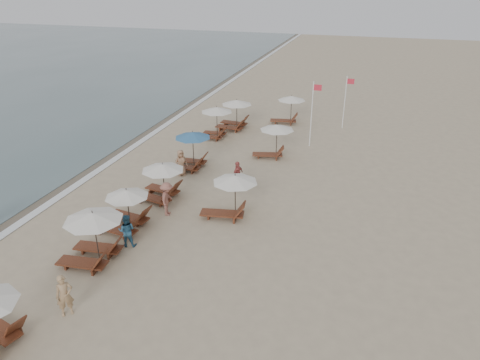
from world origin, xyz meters
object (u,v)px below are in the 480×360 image
(lounger_station_1, at_px, (91,238))
(lounger_station_3, at_px, (160,181))
(beachgoer_mid_b, at_px, (167,199))
(beachgoer_far_b, at_px, (181,163))
(inland_station_0, at_px, (229,194))
(inland_station_1, at_px, (273,138))
(beachgoer_mid_a, at_px, (127,231))
(beachgoer_far_a, at_px, (238,174))
(flag_pole_near, at_px, (312,111))
(lounger_station_2, at_px, (123,211))
(lounger_station_4, at_px, (190,151))
(inland_station_2, at_px, (288,107))
(lounger_station_5, at_px, (215,121))
(beachgoer_near, at_px, (65,295))
(lounger_station_6, at_px, (233,115))

(lounger_station_1, bearing_deg, lounger_station_3, 89.04)
(beachgoer_mid_b, height_order, beachgoer_far_b, beachgoer_mid_b)
(inland_station_0, xyz_separation_m, inland_station_1, (0.23, 8.44, 0.09))
(beachgoer_mid_a, bearing_deg, inland_station_1, -123.00)
(inland_station_1, xyz_separation_m, beachgoer_mid_a, (-3.73, -12.20, -0.60))
(beachgoer_mid_b, xyz_separation_m, beachgoer_far_a, (2.41, 4.09, -0.09))
(beachgoer_far_b, distance_m, flag_pole_near, 9.97)
(lounger_station_3, xyz_separation_m, inland_station_0, (4.16, -0.84, 0.25))
(lounger_station_3, bearing_deg, flag_pole_near, 58.35)
(lounger_station_2, xyz_separation_m, lounger_station_4, (0.16, 7.66, 0.24))
(lounger_station_1, distance_m, beachgoer_mid_a, 1.72)
(lounger_station_3, height_order, lounger_station_4, lounger_station_4)
(inland_station_2, height_order, beachgoer_mid_a, inland_station_2)
(lounger_station_5, bearing_deg, beachgoer_far_b, -87.05)
(inland_station_0, relative_size, beachgoer_far_a, 1.83)
(beachgoer_mid_b, bearing_deg, beachgoer_near, 166.19)
(beachgoer_mid_b, bearing_deg, beachgoer_mid_a, 159.60)
(lounger_station_4, relative_size, lounger_station_6, 0.92)
(lounger_station_1, height_order, beachgoer_far_a, lounger_station_1)
(lounger_station_6, height_order, inland_station_1, lounger_station_6)
(lounger_station_5, xyz_separation_m, inland_station_2, (4.38, 5.07, 0.01))
(lounger_station_2, relative_size, beachgoer_near, 1.60)
(lounger_station_1, relative_size, lounger_station_2, 1.06)
(lounger_station_5, height_order, beachgoer_far_a, lounger_station_5)
(inland_station_1, height_order, inland_station_2, same)
(inland_station_1, bearing_deg, beachgoer_mid_b, -109.74)
(lounger_station_2, relative_size, inland_station_2, 0.93)
(lounger_station_5, height_order, beachgoer_far_b, lounger_station_5)
(inland_station_1, relative_size, beachgoer_mid_a, 1.77)
(lounger_station_2, bearing_deg, beachgoer_near, -79.32)
(lounger_station_3, relative_size, flag_pole_near, 0.58)
(lounger_station_1, height_order, beachgoer_mid_b, lounger_station_1)
(lounger_station_2, relative_size, lounger_station_4, 1.03)
(lounger_station_3, bearing_deg, lounger_station_5, 93.15)
(lounger_station_4, relative_size, inland_station_0, 0.88)
(lounger_station_3, relative_size, inland_station_0, 0.92)
(inland_station_2, distance_m, flag_pole_near, 5.53)
(lounger_station_1, relative_size, inland_station_0, 0.97)
(lounger_station_6, bearing_deg, flag_pole_near, -18.33)
(lounger_station_1, bearing_deg, beachgoer_mid_b, 75.04)
(beachgoer_mid_b, bearing_deg, lounger_station_6, -7.47)
(lounger_station_3, relative_size, beachgoer_mid_b, 1.50)
(lounger_station_3, height_order, inland_station_2, inland_station_2)
(lounger_station_4, distance_m, beachgoer_mid_a, 8.98)
(lounger_station_3, bearing_deg, inland_station_0, -11.46)
(lounger_station_2, bearing_deg, inland_station_0, 29.28)
(beachgoer_mid_a, height_order, beachgoer_far_a, beachgoer_far_a)
(lounger_station_6, bearing_deg, inland_station_2, 34.93)
(lounger_station_5, bearing_deg, inland_station_2, 49.17)
(lounger_station_6, bearing_deg, inland_station_0, -73.10)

